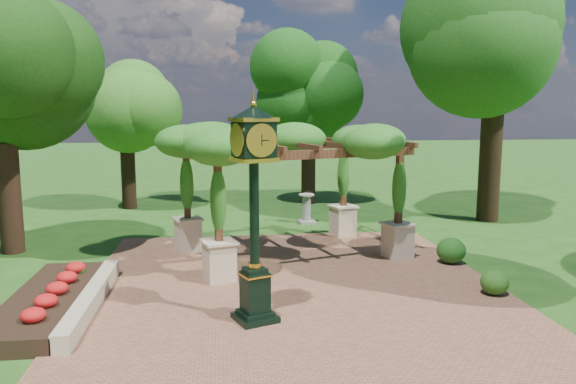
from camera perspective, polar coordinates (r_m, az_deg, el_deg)
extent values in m
plane|color=#1E4714|center=(12.65, 1.39, -11.61)|extent=(120.00, 120.00, 0.00)
cube|color=brown|center=(13.58, 0.77, -10.09)|extent=(10.00, 12.00, 0.04)
cube|color=#C6B793|center=(13.25, -19.37, -10.25)|extent=(0.35, 5.00, 0.40)
cube|color=red|center=(13.48, -23.16, -10.23)|extent=(1.50, 5.00, 0.36)
cube|color=black|center=(11.83, -3.35, -12.60)|extent=(1.01, 1.01, 0.12)
cube|color=black|center=(11.65, -3.37, -10.18)|extent=(0.63, 0.63, 0.88)
cube|color=gold|center=(11.53, -3.39, -8.34)|extent=(0.71, 0.71, 0.04)
cylinder|color=black|center=(11.22, -3.45, -2.13)|extent=(0.25, 0.25, 2.24)
cube|color=black|center=(11.04, -3.51, 5.35)|extent=(0.89, 0.89, 0.68)
cylinder|color=white|center=(10.73, -2.72, 5.26)|extent=(0.56, 0.24, 0.59)
cone|color=black|center=(11.03, -3.54, 8.14)|extent=(1.14, 1.14, 0.24)
sphere|color=gold|center=(11.03, -3.55, 8.90)|extent=(0.14, 0.14, 0.14)
cube|color=beige|center=(14.34, -6.99, -7.02)|extent=(0.87, 0.87, 0.97)
cube|color=#502E1B|center=(14.01, -7.10, -0.97)|extent=(0.22, 0.22, 1.99)
cube|color=beige|center=(16.66, 11.07, -4.91)|extent=(0.87, 0.87, 0.97)
cube|color=#502E1B|center=(16.37, 11.23, 0.31)|extent=(0.22, 0.22, 1.99)
cube|color=beige|center=(17.36, -10.12, -4.33)|extent=(0.87, 0.87, 0.97)
cube|color=#502E1B|center=(17.09, -10.25, 0.69)|extent=(0.22, 0.22, 1.99)
cube|color=beige|center=(19.32, 5.58, -2.92)|extent=(0.87, 0.87, 0.97)
cube|color=#502E1B|center=(19.07, 5.65, 1.60)|extent=(0.22, 0.22, 1.99)
cube|color=#502E1B|center=(14.87, 2.81, 3.84)|extent=(6.01, 1.97, 0.24)
cube|color=#502E1B|center=(17.80, -1.88, 4.63)|extent=(6.01, 1.97, 0.24)
ellipsoid|color=#28631C|center=(16.30, 0.26, 5.29)|extent=(7.10, 5.53, 1.08)
cube|color=gray|center=(21.39, 1.88, -3.03)|extent=(0.70, 0.70, 0.11)
cylinder|color=gray|center=(21.29, 1.89, -1.69)|extent=(0.36, 0.36, 1.02)
cylinder|color=gray|center=(21.21, 1.90, -0.28)|extent=(0.66, 0.66, 0.06)
ellipsoid|color=#285719|center=(14.09, 20.25, -8.60)|extent=(0.79, 0.79, 0.59)
ellipsoid|color=#1D5016|center=(16.44, 16.25, -5.72)|extent=(1.07, 1.07, 0.73)
ellipsoid|color=#296C1F|center=(18.83, 11.24, -3.73)|extent=(0.86, 0.86, 0.73)
cylinder|color=#361F15|center=(18.81, -26.43, -0.60)|extent=(0.67, 0.67, 3.31)
cylinder|color=black|center=(25.27, -15.90, 1.49)|extent=(0.61, 0.61, 2.76)
ellipsoid|color=#2D611B|center=(25.10, -16.23, 9.57)|extent=(3.28, 3.28, 4.36)
cylinder|color=black|center=(25.61, 2.08, 2.06)|extent=(0.64, 0.64, 2.90)
ellipsoid|color=#154411|center=(25.46, 2.13, 10.47)|extent=(3.43, 3.43, 4.59)
cylinder|color=black|center=(22.95, 19.83, 2.61)|extent=(0.82, 0.82, 4.35)
ellipsoid|color=#1F4F16|center=(23.10, 20.57, 16.58)|extent=(5.80, 5.80, 6.87)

